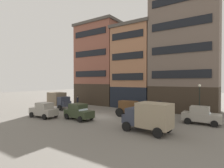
% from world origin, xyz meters
% --- Properties ---
extents(ground_plane, '(120.00, 120.00, 0.00)m').
position_xyz_m(ground_plane, '(0.00, 0.00, 0.00)').
color(ground_plane, slate).
extents(building_far_left, '(9.22, 6.51, 15.81)m').
position_xyz_m(building_far_left, '(-8.09, 10.36, 7.95)').
color(building_far_left, '#33281E').
rests_on(building_far_left, ground_plane).
extents(building_center_left, '(7.20, 6.51, 14.01)m').
position_xyz_m(building_center_left, '(-0.22, 10.36, 7.05)').
color(building_center_left, black).
rests_on(building_center_left, ground_plane).
extents(building_center_right, '(9.67, 6.51, 17.80)m').
position_xyz_m(building_center_right, '(7.86, 10.36, 8.94)').
color(building_center_right, '#33281E').
rests_on(building_center_right, ground_plane).
extents(cargo_wagon, '(2.97, 1.65, 1.98)m').
position_xyz_m(cargo_wagon, '(3.04, 2.03, 1.15)').
color(cargo_wagon, '#3D2819').
rests_on(cargo_wagon, ground_plane).
extents(draft_horse, '(2.35, 0.69, 2.30)m').
position_xyz_m(draft_horse, '(5.99, 2.04, 1.27)').
color(draft_horse, black).
rests_on(draft_horse, ground_plane).
extents(delivery_truck_near, '(4.49, 2.49, 2.62)m').
position_xyz_m(delivery_truck_near, '(-9.34, 1.15, 1.42)').
color(delivery_truck_near, '#333847').
rests_on(delivery_truck_near, ground_plane).
extents(delivery_truck_far, '(4.48, 2.46, 2.62)m').
position_xyz_m(delivery_truck_far, '(7.75, -2.97, 1.42)').
color(delivery_truck_far, '#333847').
rests_on(delivery_truck_far, ground_plane).
extents(sedan_dark, '(3.77, 2.00, 1.83)m').
position_xyz_m(sedan_dark, '(-5.36, -4.29, 0.91)').
color(sedan_dark, gray).
rests_on(sedan_dark, ground_plane).
extents(sedan_light, '(3.75, 1.97, 1.83)m').
position_xyz_m(sedan_light, '(11.13, 2.96, 0.91)').
color(sedan_light, gray).
rests_on(sedan_light, ground_plane).
extents(sedan_parked_curb, '(3.83, 2.13, 1.83)m').
position_xyz_m(sedan_parked_curb, '(-0.96, -2.73, 0.91)').
color(sedan_parked_curb, '#2D3823').
rests_on(sedan_parked_curb, ground_plane).
extents(pedestrian_officer, '(0.49, 0.49, 1.79)m').
position_xyz_m(pedestrian_officer, '(-9.44, 5.46, 0.98)').
color(pedestrian_officer, black).
rests_on(pedestrian_officer, ground_plane).
extents(streetlamp_curbside, '(0.32, 0.32, 4.12)m').
position_xyz_m(streetlamp_curbside, '(10.61, 5.67, 2.67)').
color(streetlamp_curbside, black).
rests_on(streetlamp_curbside, ground_plane).
extents(fire_hydrant_curbside, '(0.24, 0.24, 0.83)m').
position_xyz_m(fire_hydrant_curbside, '(6.10, 5.89, 0.43)').
color(fire_hydrant_curbside, maroon).
rests_on(fire_hydrant_curbside, ground_plane).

